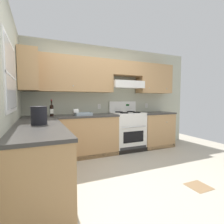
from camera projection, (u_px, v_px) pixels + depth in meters
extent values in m
plane|color=#B2AA99|center=(122.00, 175.00, 2.83)|extent=(7.04, 7.04, 0.00)
cube|color=olive|center=(199.00, 186.00, 2.47)|extent=(0.30, 0.30, 0.01)
cube|color=#B7BAA3|center=(110.00, 99.00, 4.40)|extent=(4.68, 0.12, 2.55)
cube|color=tan|center=(71.00, 74.00, 3.74)|extent=(1.87, 0.34, 0.76)
cube|color=tan|center=(154.00, 79.00, 4.63)|extent=(0.96, 0.34, 0.76)
cube|color=tan|center=(125.00, 69.00, 4.26)|extent=(0.80, 0.34, 0.34)
cube|color=white|center=(126.00, 85.00, 4.25)|extent=(0.80, 0.46, 0.17)
cube|color=white|center=(131.00, 87.00, 4.06)|extent=(0.80, 0.03, 0.04)
sphere|color=silver|center=(73.00, 86.00, 3.60)|extent=(0.02, 0.02, 0.02)
sphere|color=silver|center=(149.00, 88.00, 4.37)|extent=(0.02, 0.02, 0.02)
sphere|color=silver|center=(167.00, 89.00, 4.59)|extent=(0.02, 0.02, 0.02)
cube|color=silver|center=(99.00, 106.00, 4.23)|extent=(0.08, 0.01, 0.12)
cube|color=silver|center=(99.00, 106.00, 4.22)|extent=(0.03, 0.00, 0.03)
cube|color=silver|center=(99.00, 107.00, 4.22)|extent=(0.03, 0.00, 0.03)
cube|color=silver|center=(146.00, 106.00, 4.78)|extent=(0.08, 0.01, 0.12)
cube|color=silver|center=(146.00, 105.00, 4.78)|extent=(0.03, 0.00, 0.03)
cube|color=silver|center=(146.00, 106.00, 4.78)|extent=(0.03, 0.00, 0.03)
cube|color=#B7BAA3|center=(5.00, 98.00, 2.18)|extent=(0.12, 4.00, 2.55)
cube|color=white|center=(9.00, 76.00, 2.18)|extent=(0.04, 1.00, 0.92)
cube|color=white|center=(11.00, 76.00, 2.19)|extent=(0.01, 0.90, 0.82)
cube|color=white|center=(12.00, 76.00, 2.19)|extent=(0.01, 0.90, 0.02)
cube|color=tan|center=(29.00, 71.00, 3.24)|extent=(0.34, 0.64, 0.76)
cube|color=tan|center=(73.00, 137.00, 3.71)|extent=(1.93, 0.61, 0.87)
cube|color=#3D3A38|center=(73.00, 116.00, 3.68)|extent=(1.96, 0.63, 0.04)
cube|color=tan|center=(155.00, 130.00, 4.58)|extent=(0.88, 0.61, 0.87)
cube|color=#3D3A38|center=(155.00, 113.00, 4.55)|extent=(0.90, 0.63, 0.04)
cube|color=black|center=(113.00, 154.00, 3.82)|extent=(3.54, 0.06, 0.09)
sphere|color=silver|center=(55.00, 130.00, 3.25)|extent=(0.03, 0.03, 0.03)
sphere|color=silver|center=(167.00, 122.00, 4.33)|extent=(0.03, 0.03, 0.03)
cube|color=tan|center=(40.00, 160.00, 2.30)|extent=(0.61, 1.89, 0.87)
cube|color=#3D3A38|center=(38.00, 127.00, 2.27)|extent=(0.63, 1.91, 0.04)
cube|color=black|center=(61.00, 184.00, 2.44)|extent=(0.06, 1.85, 0.09)
cube|color=white|center=(128.00, 132.00, 4.26)|extent=(0.76, 0.58, 0.91)
cube|color=black|center=(134.00, 137.00, 3.99)|extent=(0.53, 0.01, 0.26)
cylinder|color=silver|center=(134.00, 127.00, 3.95)|extent=(0.65, 0.02, 0.02)
cube|color=#333333|center=(134.00, 149.00, 4.02)|extent=(0.70, 0.01, 0.11)
cube|color=white|center=(128.00, 113.00, 4.22)|extent=(0.76, 0.58, 0.02)
cube|color=white|center=(123.00, 107.00, 4.46)|extent=(0.76, 0.04, 0.29)
cube|color=#053F0C|center=(128.00, 105.00, 4.49)|extent=(0.09, 0.01, 0.04)
cylinder|color=black|center=(124.00, 113.00, 4.02)|extent=(0.19, 0.19, 0.02)
cylinder|color=black|center=(124.00, 113.00, 4.03)|extent=(0.07, 0.07, 0.01)
cylinder|color=black|center=(137.00, 112.00, 4.16)|extent=(0.19, 0.19, 0.02)
cylinder|color=black|center=(137.00, 113.00, 4.16)|extent=(0.07, 0.07, 0.01)
cylinder|color=black|center=(119.00, 112.00, 4.28)|extent=(0.19, 0.19, 0.02)
cylinder|color=black|center=(119.00, 112.00, 4.28)|extent=(0.07, 0.07, 0.01)
cylinder|color=black|center=(131.00, 112.00, 4.42)|extent=(0.19, 0.19, 0.02)
cylinder|color=black|center=(131.00, 112.00, 4.42)|extent=(0.07, 0.07, 0.01)
cylinder|color=white|center=(116.00, 108.00, 4.36)|extent=(0.04, 0.02, 0.04)
cylinder|color=white|center=(121.00, 108.00, 4.42)|extent=(0.04, 0.02, 0.04)
cylinder|color=white|center=(125.00, 108.00, 4.47)|extent=(0.04, 0.02, 0.04)
cylinder|color=white|center=(130.00, 108.00, 4.53)|extent=(0.04, 0.02, 0.04)
cylinder|color=black|center=(52.00, 111.00, 3.48)|extent=(0.08, 0.08, 0.22)
cone|color=black|center=(52.00, 105.00, 3.47)|extent=(0.08, 0.08, 0.04)
cylinder|color=black|center=(51.00, 102.00, 3.47)|extent=(0.03, 0.03, 0.09)
cylinder|color=maroon|center=(51.00, 100.00, 3.47)|extent=(0.03, 0.03, 0.02)
cube|color=silver|center=(52.00, 111.00, 3.45)|extent=(0.07, 0.00, 0.10)
cube|color=#9EADB7|center=(84.00, 115.00, 3.68)|extent=(0.28, 0.18, 0.02)
cube|color=#9EADB7|center=(85.00, 114.00, 3.59)|extent=(0.35, 0.01, 0.06)
cube|color=#9EADB7|center=(82.00, 114.00, 3.78)|extent=(0.35, 0.01, 0.06)
cube|color=#9EADB7|center=(76.00, 114.00, 3.62)|extent=(0.01, 0.20, 0.06)
cube|color=#9EADB7|center=(91.00, 114.00, 3.75)|extent=(0.01, 0.20, 0.06)
cylinder|color=black|center=(39.00, 116.00, 2.34)|extent=(0.21, 0.21, 0.25)
torus|color=black|center=(39.00, 107.00, 2.33)|extent=(0.22, 0.22, 0.01)
cylinder|color=white|center=(76.00, 112.00, 3.76)|extent=(0.11, 0.14, 0.14)
cylinder|color=#9E7A51|center=(73.00, 112.00, 3.74)|extent=(0.01, 0.04, 0.04)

